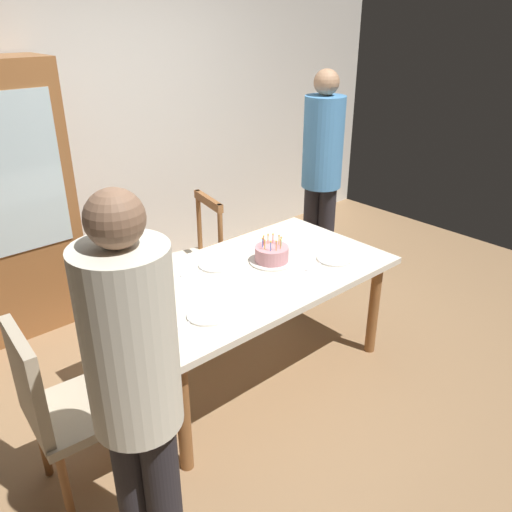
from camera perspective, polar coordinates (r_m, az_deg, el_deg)
The scene contains 14 objects.
ground at distance 3.52m, azimuth -0.62°, elevation -12.42°, with size 6.40×6.40×0.00m, color #93704C.
back_wall at distance 4.44m, azimuth -17.07°, elevation 13.11°, with size 6.40×0.10×2.60m, color beige.
dining_table at distance 3.17m, azimuth -0.67°, elevation -3.20°, with size 1.75×0.97×0.72m.
birthday_cake at distance 3.25m, azimuth 1.73°, elevation 0.11°, with size 0.28×0.28×0.17m.
plate_near_celebrant at distance 2.72m, azimuth -5.32°, elevation -6.44°, with size 0.22×0.22×0.01m, color white.
plate_far_side at distance 3.23m, azimuth -4.39°, elevation -0.97°, with size 0.22×0.22×0.01m, color white.
plate_near_guest at distance 3.34m, azimuth 8.59°, elevation -0.33°, with size 0.22×0.22×0.01m, color white.
fork_near_celebrant at distance 2.65m, azimuth -8.13°, elevation -7.66°, with size 0.18×0.02×0.01m, color silver.
fork_far_side at distance 3.16m, azimuth -6.83°, elevation -1.79°, with size 0.18×0.02×0.01m, color silver.
fork_near_guest at distance 3.24m, azimuth 6.53°, elevation -1.10°, with size 0.18×0.02×0.01m, color silver.
chair_spindle_back at distance 3.88m, azimuth -7.25°, elevation -0.87°, with size 0.52×0.52×0.95m.
chair_upholstered at distance 2.62m, azimuth -20.74°, elevation -14.92°, with size 0.48×0.47×0.95m.
person_celebrant at distance 1.92m, azimuth -13.07°, elevation -13.86°, with size 0.32×0.32×1.69m.
person_guest at distance 4.28m, azimuth 7.24°, elevation 9.62°, with size 0.32×0.32×1.77m.
Camera 1 is at (-1.83, -2.10, 2.16)m, focal length 36.47 mm.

